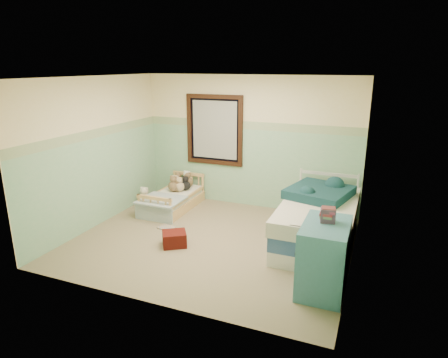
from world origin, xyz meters
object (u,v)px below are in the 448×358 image
at_px(twin_bed_frame, 317,236).
at_px(dresser, 324,257).
at_px(toddler_bed_frame, 173,204).
at_px(plush_floor_tan, 159,204).
at_px(floor_book, 167,228).
at_px(red_pillow, 174,239).
at_px(plush_floor_cream, 145,199).

distance_m(twin_bed_frame, dresser, 1.37).
xyz_separation_m(toddler_bed_frame, twin_bed_frame, (2.82, -0.49, 0.02)).
xyz_separation_m(plush_floor_tan, floor_book, (0.60, -0.75, -0.09)).
distance_m(dresser, red_pillow, 2.33).
height_order(twin_bed_frame, floor_book, twin_bed_frame).
distance_m(plush_floor_cream, plush_floor_tan, 0.38).
height_order(toddler_bed_frame, plush_floor_cream, plush_floor_cream).
bearing_deg(floor_book, plush_floor_tan, 141.50).
distance_m(plush_floor_cream, red_pillow, 1.97).
distance_m(toddler_bed_frame, twin_bed_frame, 2.86).
bearing_deg(plush_floor_cream, plush_floor_tan, -13.71).
height_order(plush_floor_cream, red_pillow, plush_floor_cream).
bearing_deg(plush_floor_tan, red_pillow, -50.59).
distance_m(plush_floor_tan, twin_bed_frame, 3.07).
bearing_deg(plush_floor_tan, twin_bed_frame, -6.48).
xyz_separation_m(toddler_bed_frame, red_pillow, (0.81, -1.42, 0.02)).
bearing_deg(plush_floor_tan, plush_floor_cream, 166.29).
bearing_deg(red_pillow, floor_book, 130.49).
bearing_deg(red_pillow, plush_floor_tan, 129.41).
xyz_separation_m(toddler_bed_frame, floor_book, (0.37, -0.90, -0.08)).
bearing_deg(twin_bed_frame, plush_floor_tan, 173.52).
bearing_deg(red_pillow, dresser, -9.33).
distance_m(plush_floor_cream, dresser, 4.10).
bearing_deg(toddler_bed_frame, red_pillow, -60.31).
relative_size(plush_floor_tan, red_pillow, 0.60).
bearing_deg(toddler_bed_frame, floor_book, -67.89).
bearing_deg(toddler_bed_frame, plush_floor_cream, -174.86).
height_order(dresser, floor_book, dresser).
bearing_deg(toddler_bed_frame, plush_floor_tan, -148.35).
height_order(plush_floor_cream, twin_bed_frame, plush_floor_cream).
height_order(toddler_bed_frame, plush_floor_tan, plush_floor_tan).
xyz_separation_m(dresser, red_pillow, (-2.28, 0.37, -0.32)).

